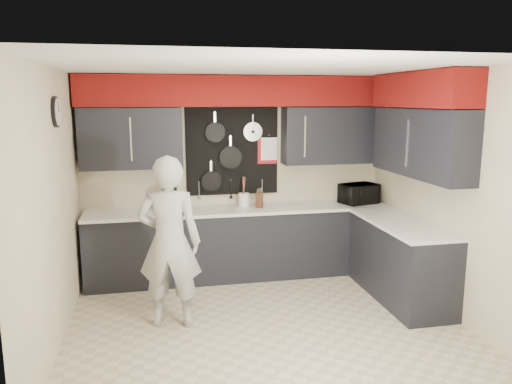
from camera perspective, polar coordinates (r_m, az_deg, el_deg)
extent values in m
plane|color=#C2B496|center=(5.39, 0.98, -14.72)|extent=(4.00, 4.00, 0.00)
cube|color=beige|center=(6.66, -2.29, 1.91)|extent=(4.00, 0.01, 2.60)
cube|color=black|center=(6.36, -14.06, 5.96)|extent=(1.24, 0.32, 0.75)
cube|color=black|center=(6.78, 8.69, 6.42)|extent=(1.34, 0.32, 0.75)
cube|color=#660D0B|center=(6.41, -2.10, 11.44)|extent=(3.94, 0.36, 0.38)
cube|color=black|center=(6.60, -2.73, 4.68)|extent=(1.22, 0.03, 1.15)
cylinder|color=black|center=(6.51, -4.71, 6.82)|extent=(0.26, 0.04, 0.26)
cylinder|color=black|center=(6.56, -2.93, 3.98)|extent=(0.30, 0.04, 0.30)
cylinder|color=black|center=(6.57, -5.14, 1.24)|extent=(0.27, 0.04, 0.27)
cylinder|color=silver|center=(6.59, -0.37, 6.91)|extent=(0.25, 0.02, 0.25)
cube|color=#AF0D16|center=(6.67, 1.30, 4.70)|extent=(0.26, 0.01, 0.34)
cube|color=white|center=(6.66, 1.50, 4.95)|extent=(0.22, 0.01, 0.30)
cylinder|color=silver|center=(6.59, -6.52, 0.26)|extent=(0.01, 0.01, 0.20)
cylinder|color=silver|center=(6.64, -2.87, 0.40)|extent=(0.01, 0.01, 0.20)
cylinder|color=silver|center=(6.72, 0.71, 0.53)|extent=(0.01, 0.01, 0.20)
cube|color=beige|center=(5.75, 20.82, -0.16)|extent=(0.01, 3.50, 2.60)
cube|color=black|center=(5.85, 18.30, 5.37)|extent=(0.32, 1.70, 0.75)
cube|color=#660D0B|center=(5.82, 18.46, 11.01)|extent=(0.36, 1.70, 0.38)
cube|color=beige|center=(4.94, -22.18, -1.92)|extent=(0.01, 3.50, 2.60)
cylinder|color=black|center=(5.23, -21.92, 8.49)|extent=(0.04, 0.30, 0.30)
cylinder|color=white|center=(5.23, -21.68, 8.51)|extent=(0.01, 0.26, 0.26)
cube|color=black|center=(6.56, -1.81, -5.91)|extent=(3.90, 0.60, 0.88)
cube|color=white|center=(6.43, -1.81, -2.02)|extent=(3.90, 0.63, 0.04)
cube|color=black|center=(6.10, 16.16, -7.63)|extent=(0.60, 1.60, 0.88)
cube|color=white|center=(5.97, 16.26, -3.44)|extent=(0.63, 1.60, 0.04)
cube|color=black|center=(6.44, -1.38, -9.89)|extent=(3.90, 0.06, 0.10)
imported|color=black|center=(6.82, 11.67, -0.20)|extent=(0.55, 0.45, 0.26)
cube|color=#321B0F|center=(6.44, 0.38, -0.91)|extent=(0.11, 0.11, 0.20)
cylinder|color=white|center=(6.50, -1.40, -0.89)|extent=(0.14, 0.14, 0.18)
cube|color=black|center=(6.29, -9.79, -2.14)|extent=(0.19, 0.23, 0.03)
cube|color=black|center=(6.33, -9.85, -0.70)|extent=(0.18, 0.08, 0.28)
cube|color=black|center=(6.24, -9.86, 0.28)|extent=(0.19, 0.23, 0.06)
cylinder|color=black|center=(6.25, -9.80, -1.46)|extent=(0.10, 0.10, 0.13)
imported|color=#A8A8A5|center=(5.12, -9.88, -5.68)|extent=(0.72, 0.55, 1.76)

